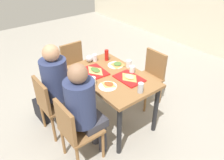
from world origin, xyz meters
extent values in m
cube|color=#9E998E|center=(0.00, 0.00, -0.01)|extent=(10.00, 10.00, 0.02)
cube|color=olive|center=(0.00, 0.00, 0.73)|extent=(1.18, 0.74, 0.04)
cylinder|color=black|center=(-0.53, -0.31, 0.36)|extent=(0.06, 0.06, 0.71)
cylinder|color=black|center=(0.53, -0.31, 0.36)|extent=(0.06, 0.06, 0.71)
cylinder|color=black|center=(-0.53, 0.31, 0.36)|extent=(0.06, 0.06, 0.71)
cylinder|color=black|center=(0.53, 0.31, 0.36)|extent=(0.06, 0.06, 0.71)
cube|color=olive|center=(-0.29, -0.67, 0.42)|extent=(0.40, 0.40, 0.03)
cube|color=olive|center=(-0.29, -0.85, 0.64)|extent=(0.38, 0.04, 0.40)
cylinder|color=olive|center=(-0.46, -0.50, 0.20)|extent=(0.04, 0.04, 0.41)
cylinder|color=olive|center=(-0.12, -0.50, 0.20)|extent=(0.04, 0.04, 0.41)
cylinder|color=olive|center=(-0.46, -0.84, 0.20)|extent=(0.04, 0.04, 0.41)
cylinder|color=olive|center=(-0.12, -0.84, 0.20)|extent=(0.04, 0.04, 0.41)
cube|color=olive|center=(0.29, -0.67, 0.42)|extent=(0.40, 0.40, 0.03)
cube|color=olive|center=(0.29, -0.85, 0.64)|extent=(0.38, 0.04, 0.40)
cylinder|color=olive|center=(0.12, -0.50, 0.20)|extent=(0.04, 0.04, 0.41)
cylinder|color=olive|center=(0.46, -0.50, 0.20)|extent=(0.04, 0.04, 0.41)
cylinder|color=olive|center=(0.12, -0.84, 0.20)|extent=(0.04, 0.04, 0.41)
cylinder|color=olive|center=(0.46, -0.84, 0.20)|extent=(0.04, 0.04, 0.41)
cube|color=olive|center=(0.00, 0.67, 0.42)|extent=(0.40, 0.40, 0.03)
cube|color=olive|center=(0.00, 0.85, 0.64)|extent=(0.38, 0.04, 0.40)
cylinder|color=olive|center=(0.17, 0.50, 0.20)|extent=(0.04, 0.04, 0.41)
cylinder|color=olive|center=(-0.17, 0.50, 0.20)|extent=(0.04, 0.04, 0.41)
cylinder|color=olive|center=(0.17, 0.84, 0.20)|extent=(0.04, 0.04, 0.41)
cylinder|color=olive|center=(-0.17, 0.84, 0.20)|extent=(0.04, 0.04, 0.41)
cube|color=olive|center=(-0.89, 0.00, 0.42)|extent=(0.40, 0.40, 0.03)
cube|color=olive|center=(-1.07, 0.00, 0.64)|extent=(0.04, 0.38, 0.40)
cylinder|color=olive|center=(-0.72, 0.17, 0.20)|extent=(0.04, 0.04, 0.41)
cylinder|color=olive|center=(-0.72, -0.17, 0.20)|extent=(0.04, 0.04, 0.41)
cylinder|color=olive|center=(-1.06, 0.17, 0.20)|extent=(0.04, 0.04, 0.41)
cylinder|color=olive|center=(-1.06, -0.17, 0.20)|extent=(0.04, 0.04, 0.41)
cylinder|color=#383842|center=(-0.37, -0.44, 0.22)|extent=(0.10, 0.10, 0.44)
cylinder|color=#383842|center=(-0.21, -0.44, 0.22)|extent=(0.10, 0.10, 0.44)
cube|color=#383842|center=(-0.29, -0.54, 0.49)|extent=(0.32, 0.28, 0.10)
cylinder|color=navy|center=(-0.29, -0.65, 0.80)|extent=(0.32, 0.32, 0.52)
sphere|color=tan|center=(-0.29, -0.65, 1.15)|extent=(0.20, 0.20, 0.20)
cylinder|color=#383842|center=(0.21, -0.44, 0.22)|extent=(0.10, 0.10, 0.44)
cylinder|color=#383842|center=(0.37, -0.44, 0.22)|extent=(0.10, 0.10, 0.44)
cube|color=#383842|center=(0.29, -0.54, 0.49)|extent=(0.32, 0.28, 0.10)
cylinder|color=navy|center=(0.29, -0.65, 0.80)|extent=(0.32, 0.32, 0.52)
sphere|color=#8C664C|center=(0.29, -0.65, 1.15)|extent=(0.20, 0.20, 0.20)
cube|color=red|center=(-0.21, -0.13, 0.76)|extent=(0.38, 0.28, 0.02)
cube|color=red|center=(0.21, 0.11, 0.76)|extent=(0.36, 0.27, 0.02)
cylinder|color=white|center=(-0.18, 0.20, 0.76)|extent=(0.22, 0.22, 0.01)
cylinder|color=white|center=(0.18, -0.20, 0.76)|extent=(0.22, 0.22, 0.01)
pyramid|color=#DBAD60|center=(-0.21, -0.12, 0.77)|extent=(0.24, 0.15, 0.01)
ellipsoid|color=#4C7233|center=(-0.21, -0.12, 0.78)|extent=(0.16, 0.10, 0.01)
pyramid|color=tan|center=(0.20, 0.12, 0.77)|extent=(0.21, 0.16, 0.01)
ellipsoid|color=#D8C67F|center=(0.20, 0.12, 0.78)|extent=(0.15, 0.11, 0.01)
pyramid|color=#C68C47|center=(-0.16, 0.23, 0.77)|extent=(0.24, 0.24, 0.01)
ellipsoid|color=#4C7233|center=(-0.16, 0.23, 0.78)|extent=(0.17, 0.17, 0.01)
pyramid|color=tan|center=(0.16, -0.18, 0.77)|extent=(0.19, 0.17, 0.01)
ellipsoid|color=#B74723|center=(0.16, -0.18, 0.78)|extent=(0.14, 0.12, 0.01)
cylinder|color=white|center=(-0.03, 0.32, 0.80)|extent=(0.07, 0.07, 0.10)
cylinder|color=white|center=(0.03, -0.32, 0.80)|extent=(0.07, 0.07, 0.10)
cylinder|color=white|center=(-0.47, 0.06, 0.80)|extent=(0.07, 0.07, 0.10)
cylinder|color=white|center=(0.12, 0.24, 0.80)|extent=(0.07, 0.07, 0.10)
cylinder|color=#B7BCC6|center=(0.50, 0.02, 0.81)|extent=(0.07, 0.07, 0.12)
cylinder|color=red|center=(-0.38, 0.20, 0.83)|extent=(0.06, 0.06, 0.16)
sphere|color=silver|center=(-0.50, -0.02, 0.80)|extent=(0.10, 0.10, 0.10)
cube|color=black|center=(-0.64, -0.77, 0.14)|extent=(0.32, 0.16, 0.28)
camera|label=1|loc=(1.91, -1.51, 2.21)|focal=35.18mm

